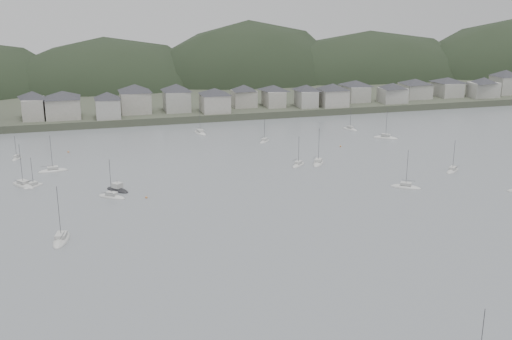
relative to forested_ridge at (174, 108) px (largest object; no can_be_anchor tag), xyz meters
name	(u,v)px	position (x,y,z in m)	size (l,w,h in m)	color
ground	(375,324)	(-4.83, -269.40, 11.28)	(900.00, 900.00, 0.00)	slate
far_shore_land	(159,80)	(-4.83, 25.60, 12.78)	(900.00, 250.00, 3.00)	#383D2D
forested_ridge	(174,108)	(0.00, 0.00, 0.00)	(851.55, 103.94, 102.57)	black
waterfront_town	(299,93)	(45.75, -86.06, 19.95)	(451.48, 28.46, 12.92)	#9B998E
moored_fleet	(206,196)	(-19.44, -196.28, 11.46)	(213.74, 177.36, 13.72)	beige
motor_launch_far	(118,190)	(-42.29, -184.11, 11.57)	(7.35, 8.12, 3.93)	black
mooring_buoys	(269,212)	(-6.42, -212.67, 11.43)	(167.56, 156.36, 0.70)	#C37941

